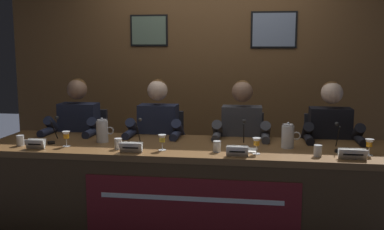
{
  "coord_description": "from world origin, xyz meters",
  "views": [
    {
      "loc": [
        0.51,
        -3.56,
        1.53
      ],
      "look_at": [
        0.0,
        0.0,
        0.99
      ],
      "focal_mm": 41.84,
      "sensor_mm": 36.0,
      "label": 1
    }
  ],
  "objects_px": {
    "juice_glass_far_left": "(66,136)",
    "juice_glass_far_right": "(369,144)",
    "panelist_center_left": "(157,136)",
    "water_cup_far_right": "(318,151)",
    "nameplate_far_left": "(36,144)",
    "chair_far_right": "(326,166)",
    "juice_glass_center_right": "(257,143)",
    "microphone_center_left": "(138,137)",
    "panelist_far_left": "(76,133)",
    "chair_far_left": "(85,157)",
    "water_cup_far_left": "(20,141)",
    "document_stack_center_right": "(243,150)",
    "conference_table": "(190,175)",
    "microphone_center_right": "(244,138)",
    "chair_center_left": "(161,160)",
    "nameplate_center_left": "(131,147)",
    "panelist_center_right": "(241,138)",
    "water_cup_center_right": "(217,147)",
    "water_pitcher_right_side": "(288,136)",
    "panelist_far_right": "(331,141)",
    "microphone_far_left": "(53,134)",
    "chair_center_right": "(242,162)",
    "juice_glass_center_left": "(162,139)",
    "water_cup_center_left": "(118,144)",
    "water_pitcher_left_side": "(102,131)",
    "microphone_far_right": "(338,142)",
    "nameplate_far_right": "(353,154)",
    "nameplate_center_right": "(237,151)"
  },
  "relations": [
    {
      "from": "juice_glass_center_right",
      "to": "water_pitcher_left_side",
      "type": "bearing_deg",
      "value": 168.95
    },
    {
      "from": "panelist_far_left",
      "to": "juice_glass_far_left",
      "type": "bearing_deg",
      "value": -74.21
    },
    {
      "from": "conference_table",
      "to": "nameplate_far_left",
      "type": "xyz_separation_m",
      "value": [
        -1.2,
        -0.2,
        0.27
      ]
    },
    {
      "from": "chair_far_left",
      "to": "water_pitcher_right_side",
      "type": "xyz_separation_m",
      "value": [
        1.94,
        -0.6,
        0.39
      ]
    },
    {
      "from": "chair_center_right",
      "to": "water_cup_center_right",
      "type": "xyz_separation_m",
      "value": [
        -0.17,
        -0.82,
        0.33
      ]
    },
    {
      "from": "water_cup_center_right",
      "to": "panelist_center_right",
      "type": "bearing_deg",
      "value": 74.98
    },
    {
      "from": "juice_glass_far_left",
      "to": "panelist_far_right",
      "type": "distance_m",
      "value": 2.25
    },
    {
      "from": "microphone_center_left",
      "to": "nameplate_far_left",
      "type": "bearing_deg",
      "value": -163.51
    },
    {
      "from": "panelist_far_left",
      "to": "water_pitcher_right_side",
      "type": "xyz_separation_m",
      "value": [
        1.94,
        -0.4,
        0.11
      ]
    },
    {
      "from": "juice_glass_far_left",
      "to": "juice_glass_far_right",
      "type": "relative_size",
      "value": 1.0
    },
    {
      "from": "panelist_far_right",
      "to": "microphone_far_right",
      "type": "relative_size",
      "value": 5.72
    },
    {
      "from": "nameplate_center_left",
      "to": "water_cup_far_right",
      "type": "relative_size",
      "value": 2.05
    },
    {
      "from": "microphone_center_left",
      "to": "water_cup_center_right",
      "type": "relative_size",
      "value": 2.54
    },
    {
      "from": "water_cup_far_left",
      "to": "chair_center_right",
      "type": "bearing_deg",
      "value": 24.91
    },
    {
      "from": "chair_center_right",
      "to": "juice_glass_center_left",
      "type": "bearing_deg",
      "value": -125.66
    },
    {
      "from": "water_cup_far_right",
      "to": "microphone_far_right",
      "type": "bearing_deg",
      "value": 48.18
    },
    {
      "from": "chair_far_right",
      "to": "water_cup_far_left",
      "type": "bearing_deg",
      "value": -162.11
    },
    {
      "from": "microphone_center_right",
      "to": "water_pitcher_right_side",
      "type": "relative_size",
      "value": 1.03
    },
    {
      "from": "microphone_far_left",
      "to": "water_pitcher_right_side",
      "type": "relative_size",
      "value": 1.03
    },
    {
      "from": "chair_far_left",
      "to": "water_cup_far_left",
      "type": "distance_m",
      "value": 0.91
    },
    {
      "from": "water_cup_far_right",
      "to": "document_stack_center_right",
      "type": "bearing_deg",
      "value": 169.13
    },
    {
      "from": "nameplate_center_left",
      "to": "panelist_center_right",
      "type": "bearing_deg",
      "value": 41.98
    },
    {
      "from": "microphone_center_left",
      "to": "panelist_center_right",
      "type": "relative_size",
      "value": 0.17
    },
    {
      "from": "conference_table",
      "to": "panelist_far_left",
      "type": "bearing_deg",
      "value": 156.01
    },
    {
      "from": "nameplate_center_left",
      "to": "chair_far_right",
      "type": "distance_m",
      "value": 1.88
    },
    {
      "from": "panelist_center_right",
      "to": "water_cup_far_right",
      "type": "xyz_separation_m",
      "value": [
        0.58,
        -0.66,
        0.05
      ]
    },
    {
      "from": "nameplate_far_left",
      "to": "chair_far_right",
      "type": "relative_size",
      "value": 0.17
    },
    {
      "from": "conference_table",
      "to": "water_cup_far_right",
      "type": "height_order",
      "value": "water_cup_far_right"
    },
    {
      "from": "chair_center_left",
      "to": "water_cup_center_right",
      "type": "bearing_deg",
      "value": -53.17
    },
    {
      "from": "juice_glass_center_right",
      "to": "juice_glass_far_left",
      "type": "bearing_deg",
      "value": 178.28
    },
    {
      "from": "juice_glass_far_left",
      "to": "microphone_center_right",
      "type": "height_order",
      "value": "microphone_center_right"
    },
    {
      "from": "chair_center_right",
      "to": "panelist_far_right",
      "type": "distance_m",
      "value": 0.85
    },
    {
      "from": "chair_far_left",
      "to": "juice_glass_far_left",
      "type": "relative_size",
      "value": 7.34
    },
    {
      "from": "panelist_center_left",
      "to": "microphone_center_right",
      "type": "relative_size",
      "value": 5.72
    },
    {
      "from": "nameplate_far_right",
      "to": "water_pitcher_left_side",
      "type": "bearing_deg",
      "value": 170.65
    },
    {
      "from": "chair_far_right",
      "to": "document_stack_center_right",
      "type": "xyz_separation_m",
      "value": [
        -0.75,
        -0.75,
        0.3
      ]
    },
    {
      "from": "nameplate_far_right",
      "to": "water_pitcher_right_side",
      "type": "bearing_deg",
      "value": 143.65
    },
    {
      "from": "chair_center_left",
      "to": "juice_glass_center_left",
      "type": "distance_m",
      "value": 0.93
    },
    {
      "from": "juice_glass_center_left",
      "to": "water_cup_far_right",
      "type": "bearing_deg",
      "value": -1.51
    },
    {
      "from": "panelist_far_left",
      "to": "juice_glass_center_left",
      "type": "height_order",
      "value": "panelist_far_left"
    },
    {
      "from": "water_cup_center_left",
      "to": "panelist_center_right",
      "type": "xyz_separation_m",
      "value": [
        0.95,
        0.63,
        -0.05
      ]
    },
    {
      "from": "panelist_center_left",
      "to": "water_cup_far_right",
      "type": "xyz_separation_m",
      "value": [
        1.36,
        -0.66,
        0.05
      ]
    },
    {
      "from": "chair_center_left",
      "to": "chair_far_right",
      "type": "height_order",
      "value": "same"
    },
    {
      "from": "panelist_center_right",
      "to": "nameplate_center_right",
      "type": "distance_m",
      "value": 0.75
    },
    {
      "from": "juice_glass_center_right",
      "to": "document_stack_center_right",
      "type": "bearing_deg",
      "value": 137.11
    },
    {
      "from": "water_cup_far_left",
      "to": "chair_center_left",
      "type": "distance_m",
      "value": 1.33
    },
    {
      "from": "nameplate_center_left",
      "to": "microphone_center_left",
      "type": "height_order",
      "value": "microphone_center_left"
    },
    {
      "from": "microphone_center_left",
      "to": "panelist_far_left",
      "type": "bearing_deg",
      "value": 146.03
    },
    {
      "from": "nameplate_center_left",
      "to": "chair_center_right",
      "type": "relative_size",
      "value": 0.19
    },
    {
      "from": "chair_center_right",
      "to": "conference_table",
      "type": "bearing_deg",
      "value": -118.35
    }
  ]
}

